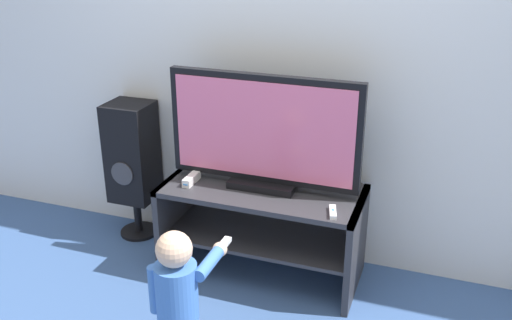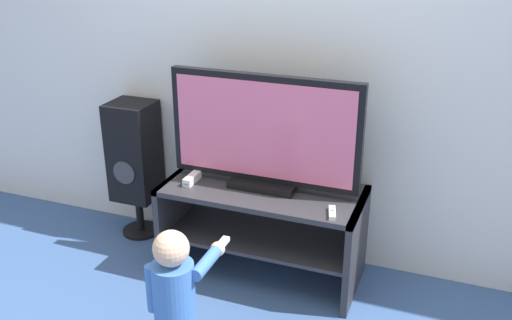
# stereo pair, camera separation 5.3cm
# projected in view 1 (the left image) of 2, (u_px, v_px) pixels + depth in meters

# --- Properties ---
(ground_plane) EXTENTS (16.00, 16.00, 0.00)m
(ground_plane) POSITION_uv_depth(u_px,v_px,m) (247.00, 296.00, 3.20)
(ground_plane) COLOR #38568C
(wall_back) EXTENTS (10.00, 0.06, 2.60)m
(wall_back) POSITION_uv_depth(u_px,v_px,m) (282.00, 45.00, 3.21)
(wall_back) COLOR silver
(wall_back) RESTS_ON ground_plane
(tv_stand) EXTENTS (1.14, 0.51, 0.55)m
(tv_stand) POSITION_uv_depth(u_px,v_px,m) (262.00, 218.00, 3.28)
(tv_stand) COLOR #2D2D33
(tv_stand) RESTS_ON ground_plane
(television) EXTENTS (1.08, 0.20, 0.65)m
(television) POSITION_uv_depth(u_px,v_px,m) (264.00, 134.00, 3.10)
(television) COLOR black
(television) RESTS_ON tv_stand
(game_console) EXTENTS (0.05, 0.16, 0.05)m
(game_console) POSITION_uv_depth(u_px,v_px,m) (192.00, 179.00, 3.26)
(game_console) COLOR white
(game_console) RESTS_ON tv_stand
(remote_primary) EXTENTS (0.07, 0.13, 0.03)m
(remote_primary) POSITION_uv_depth(u_px,v_px,m) (333.00, 212.00, 2.92)
(remote_primary) COLOR white
(remote_primary) RESTS_ON tv_stand
(child) EXTENTS (0.28, 0.43, 0.74)m
(child) POSITION_uv_depth(u_px,v_px,m) (178.00, 292.00, 2.51)
(child) COLOR #3F4C72
(child) RESTS_ON ground_plane
(speaker_tower) EXTENTS (0.27, 0.27, 0.91)m
(speaker_tower) POSITION_uv_depth(u_px,v_px,m) (132.00, 155.00, 3.63)
(speaker_tower) COLOR black
(speaker_tower) RESTS_ON ground_plane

